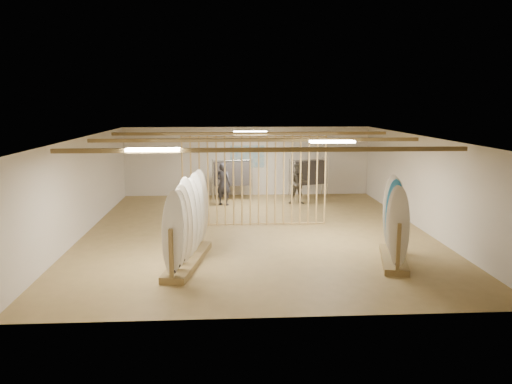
{
  "coord_description": "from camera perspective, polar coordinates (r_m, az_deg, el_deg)",
  "views": [
    {
      "loc": [
        -0.85,
        -14.33,
        3.79
      ],
      "look_at": [
        0.0,
        0.0,
        1.2
      ],
      "focal_mm": 35.0,
      "sensor_mm": 36.0,
      "label": 1
    }
  ],
  "objects": [
    {
      "name": "wall_left",
      "position": [
        15.11,
        -19.29,
        0.55
      ],
      "size": [
        0.0,
        12.0,
        12.0
      ],
      "primitive_type": "plane",
      "rotation": [
        1.57,
        0.0,
        1.57
      ],
      "color": "silver",
      "rests_on": "ground"
    },
    {
      "name": "bamboo_partition",
      "position": [
        15.34,
        -0.18,
        1.27
      ],
      "size": [
        4.45,
        0.05,
        2.78
      ],
      "color": "tan",
      "rests_on": "ground"
    },
    {
      "name": "shopper_b",
      "position": [
        18.74,
        4.92,
        1.29
      ],
      "size": [
        0.89,
        0.71,
        1.78
      ],
      "primitive_type": "imported",
      "rotation": [
        0.0,
        0.0,
        -0.05
      ],
      "color": "#3E3930",
      "rests_on": "floor"
    },
    {
      "name": "rack_right",
      "position": [
        12.36,
        15.57,
        -4.75
      ],
      "size": [
        1.04,
        2.16,
        1.99
      ],
      "rotation": [
        0.0,
        0.0,
        -0.25
      ],
      "color": "olive",
      "rests_on": "floor"
    },
    {
      "name": "poster",
      "position": [
        20.44,
        -1.0,
        4.08
      ],
      "size": [
        1.4,
        0.03,
        0.9
      ],
      "primitive_type": "cube",
      "color": "teal",
      "rests_on": "ground"
    },
    {
      "name": "floor",
      "position": [
        14.85,
        -0.0,
        -4.56
      ],
      "size": [
        12.0,
        12.0,
        0.0
      ],
      "primitive_type": "plane",
      "color": "#9F824C",
      "rests_on": "ground"
    },
    {
      "name": "wall_right",
      "position": [
        15.66,
        18.59,
        0.91
      ],
      "size": [
        0.0,
        12.0,
        12.0
      ],
      "primitive_type": "plane",
      "rotation": [
        1.57,
        0.0,
        -1.57
      ],
      "color": "silver",
      "rests_on": "ground"
    },
    {
      "name": "clothing_rack_a",
      "position": [
        19.44,
        -2.76,
        2.12
      ],
      "size": [
        1.5,
        0.52,
        1.62
      ],
      "rotation": [
        0.0,
        0.0,
        0.1
      ],
      "color": "silver",
      "rests_on": "floor"
    },
    {
      "name": "clothing_rack_b",
      "position": [
        19.76,
        6.03,
        2.2
      ],
      "size": [
        1.44,
        0.85,
        1.61
      ],
      "rotation": [
        0.0,
        0.0,
        0.37
      ],
      "color": "silver",
      "rests_on": "floor"
    },
    {
      "name": "ceiling_slats",
      "position": [
        14.39,
        -0.0,
        5.96
      ],
      "size": [
        9.5,
        6.12,
        0.1
      ],
      "primitive_type": "cube",
      "color": "olive",
      "rests_on": "ground"
    },
    {
      "name": "light_panels",
      "position": [
        14.39,
        -0.0,
        6.04
      ],
      "size": [
        1.2,
        0.35,
        0.06
      ],
      "primitive_type": "cube",
      "color": "white",
      "rests_on": "ground"
    },
    {
      "name": "shopper_a",
      "position": [
        18.54,
        -3.76,
        1.26
      ],
      "size": [
        0.79,
        0.69,
        1.81
      ],
      "primitive_type": "imported",
      "rotation": [
        0.0,
        0.0,
        2.68
      ],
      "color": "#292A32",
      "rests_on": "floor"
    },
    {
      "name": "rack_left",
      "position": [
        11.91,
        -7.83,
        -4.95
      ],
      "size": [
        1.04,
        2.93,
        2.01
      ],
      "rotation": [
        0.0,
        0.0,
        -0.17
      ],
      "color": "olive",
      "rests_on": "floor"
    },
    {
      "name": "wall_front",
      "position": [
        8.71,
        2.35,
        -5.72
      ],
      "size": [
        12.0,
        0.0,
        12.0
      ],
      "primitive_type": "plane",
      "rotation": [
        -1.57,
        0.0,
        0.0
      ],
      "color": "silver",
      "rests_on": "ground"
    },
    {
      "name": "ceiling",
      "position": [
        14.39,
        -0.0,
        6.28
      ],
      "size": [
        12.0,
        12.0,
        0.0
      ],
      "primitive_type": "plane",
      "rotation": [
        3.14,
        0.0,
        0.0
      ],
      "color": "gray",
      "rests_on": "ground"
    },
    {
      "name": "wall_back",
      "position": [
        20.49,
        -1.0,
        3.53
      ],
      "size": [
        12.0,
        0.0,
        12.0
      ],
      "primitive_type": "plane",
      "rotation": [
        1.57,
        0.0,
        0.0
      ],
      "color": "silver",
      "rests_on": "ground"
    }
  ]
}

